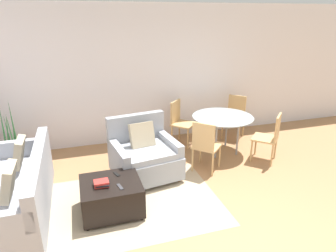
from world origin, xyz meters
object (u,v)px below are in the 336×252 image
dining_table (223,120)px  couch (16,194)px  book_stack (102,183)px  dining_chair_near_left (205,143)px  armchair (144,155)px  dining_chair_near_right (271,135)px  tv_remote_secondary (116,174)px  dining_chair_far_left (180,120)px  potted_plant (14,155)px  dining_chair_far_right (235,114)px  ottoman (111,196)px  tv_remote_primary (120,187)px

dining_table → couch: bearing=-164.7°
book_stack → dining_chair_near_left: bearing=21.8°
couch → armchair: 1.92m
dining_chair_near_right → couch: bearing=-175.5°
armchair → tv_remote_secondary: armchair is taller
couch → dining_chair_far_left: 3.28m
armchair → dining_chair_far_left: (1.00, 1.09, 0.16)m
tv_remote_secondary → potted_plant: size_ratio=0.11×
dining_chair_far_right → armchair: bearing=-154.3°
ottoman → dining_chair_far_right: size_ratio=0.88×
potted_plant → couch: bearing=-80.7°
couch → armchair: bearing=14.9°
armchair → potted_plant: potted_plant is taller
book_stack → tv_remote_primary: book_stack is taller
dining_chair_near_left → dining_chair_far_right: 1.79m
potted_plant → dining_chair_far_right: (4.36, 0.16, 0.28)m
book_stack → dining_chair_near_right: 3.11m
dining_chair_far_right → tv_remote_primary: bearing=-143.6°
tv_remote_primary → dining_chair_far_right: 3.49m
ottoman → dining_table: bearing=29.4°
couch → tv_remote_primary: 1.41m
ottoman → tv_remote_secondary: size_ratio=5.48×
couch → dining_chair_far_left: bearing=29.0°
dining_chair_far_right → ottoman: bearing=-146.7°
couch → potted_plant: (-0.23, 1.43, -0.05)m
couch → dining_chair_far_left: size_ratio=2.31×
couch → dining_table: size_ratio=1.81×
dining_chair_near_left → dining_chair_near_right: same height
armchair → dining_chair_near_right: size_ratio=1.24×
tv_remote_primary → tv_remote_secondary: 0.34m
couch → dining_chair_near_left: (2.86, 0.32, 0.23)m
ottoman → tv_remote_primary: bearing=-55.2°
potted_plant → dining_table: (3.73, -0.47, 0.41)m
dining_chair_near_right → dining_chair_far_left: same height
book_stack → dining_chair_far_right: bearing=33.1°
tv_remote_primary → dining_table: bearing=33.4°
tv_remote_secondary → potted_plant: potted_plant is taller
dining_table → dining_chair_near_right: size_ratio=1.28×
book_stack → dining_table: dining_table is taller
dining_chair_near_left → dining_chair_near_right: bearing=0.0°
potted_plant → dining_chair_far_left: potted_plant is taller
armchair → ottoman: size_ratio=1.42×
book_stack → dining_chair_far_right: size_ratio=0.23×
book_stack → potted_plant: (-1.33, 1.81, -0.24)m
tv_remote_primary → potted_plant: size_ratio=0.12×
potted_plant → tv_remote_secondary: bearing=-45.2°
ottoman → tv_remote_secondary: tv_remote_secondary is taller
book_stack → dining_chair_far_right: 3.61m
book_stack → dining_chair_far_left: dining_chair_far_left is taller
armchair → dining_chair_near_right: armchair is taller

